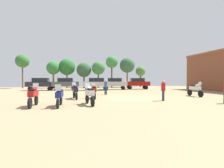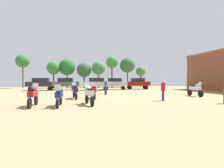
# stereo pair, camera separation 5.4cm
# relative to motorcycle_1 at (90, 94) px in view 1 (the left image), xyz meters

# --- Properties ---
(ground_plane) EXTENTS (44.00, 52.00, 0.02)m
(ground_plane) POSITION_rel_motorcycle_1_xyz_m (4.02, 3.93, -0.74)
(ground_plane) COLOR #97855F
(motorcycle_1) EXTENTS (0.69, 2.22, 1.50)m
(motorcycle_1) POSITION_rel_motorcycle_1_xyz_m (0.00, 0.00, 0.00)
(motorcycle_1) COLOR black
(motorcycle_1) RESTS_ON ground
(motorcycle_2) EXTENTS (0.62, 2.20, 1.44)m
(motorcycle_2) POSITION_rel_motorcycle_1_xyz_m (-1.96, -0.40, -0.03)
(motorcycle_2) COLOR black
(motorcycle_2) RESTS_ON ground
(motorcycle_3) EXTENTS (0.67, 2.16, 1.49)m
(motorcycle_3) POSITION_rel_motorcycle_1_xyz_m (-1.06, 3.89, -0.00)
(motorcycle_3) COLOR black
(motorcycle_3) RESTS_ON ground
(motorcycle_4) EXTENTS (0.62, 2.23, 1.46)m
(motorcycle_4) POSITION_rel_motorcycle_1_xyz_m (0.63, 3.78, -0.02)
(motorcycle_4) COLOR black
(motorcycle_4) RESTS_ON ground
(motorcycle_5) EXTENTS (0.62, 2.32, 1.51)m
(motorcycle_5) POSITION_rel_motorcycle_1_xyz_m (11.16, 3.76, 0.01)
(motorcycle_5) COLOR black
(motorcycle_5) RESTS_ON ground
(motorcycle_7) EXTENTS (0.62, 2.21, 1.50)m
(motorcycle_7) POSITION_rel_motorcycle_1_xyz_m (-3.61, -0.10, 0.00)
(motorcycle_7) COLOR black
(motorcycle_7) RESTS_ON ground
(car_1) EXTENTS (4.54, 2.51, 2.00)m
(car_1) POSITION_rel_motorcycle_1_xyz_m (5.46, 17.10, 0.43)
(car_1) COLOR black
(car_1) RESTS_ON ground
(car_2) EXTENTS (4.36, 1.95, 2.00)m
(car_2) POSITION_rel_motorcycle_1_xyz_m (-6.68, 17.11, 0.43)
(car_2) COLOR black
(car_2) RESTS_ON ground
(car_3) EXTENTS (4.51, 2.37, 2.00)m
(car_3) POSITION_rel_motorcycle_1_xyz_m (9.76, 17.45, 0.43)
(car_3) COLOR black
(car_3) RESTS_ON ground
(car_4) EXTENTS (4.43, 2.14, 2.00)m
(car_4) POSITION_rel_motorcycle_1_xyz_m (2.10, 15.57, 0.43)
(car_4) COLOR black
(car_4) RESTS_ON ground
(car_5) EXTENTS (4.54, 2.51, 2.00)m
(car_5) POSITION_rel_motorcycle_1_xyz_m (-2.95, 17.17, 0.43)
(car_5) COLOR black
(car_5) RESTS_ON ground
(person_1) EXTENTS (0.47, 0.47, 1.73)m
(person_1) POSITION_rel_motorcycle_1_xyz_m (2.34, 7.48, 0.27)
(person_1) COLOR #263042
(person_1) RESTS_ON ground
(person_3) EXTENTS (0.39, 0.39, 1.68)m
(person_3) POSITION_rel_motorcycle_1_xyz_m (6.10, 1.03, 0.25)
(person_3) COLOR #2F2650
(person_3) RESTS_ON ground
(tree_1) EXTENTS (3.48, 3.48, 6.15)m
(tree_1) POSITION_rel_motorcycle_1_xyz_m (-3.16, 25.65, 3.66)
(tree_1) COLOR brown
(tree_1) RESTS_ON ground
(tree_2) EXTENTS (3.15, 3.15, 5.41)m
(tree_2) POSITION_rel_motorcycle_1_xyz_m (0.43, 25.44, 3.07)
(tree_2) COLOR brown
(tree_2) RESTS_ON ground
(tree_3) EXTENTS (2.64, 2.64, 6.79)m
(tree_3) POSITION_rel_motorcycle_1_xyz_m (-11.81, 25.21, 4.68)
(tree_3) COLOR brown
(tree_3) RESTS_ON ground
(tree_4) EXTENTS (3.41, 3.41, 6.70)m
(tree_4) POSITION_rel_motorcycle_1_xyz_m (10.16, 25.32, 4.23)
(tree_4) COLOR brown
(tree_4) RESTS_ON ground
(tree_5) EXTENTS (2.73, 2.73, 7.06)m
(tree_5) POSITION_rel_motorcycle_1_xyz_m (6.64, 25.65, 4.88)
(tree_5) COLOR brown
(tree_5) RESTS_ON ground
(tree_6) EXTENTS (2.86, 2.86, 5.65)m
(tree_6) POSITION_rel_motorcycle_1_xyz_m (3.49, 24.78, 3.46)
(tree_6) COLOR brown
(tree_6) RESTS_ON ground
(tree_7) EXTENTS (2.76, 2.76, 5.54)m
(tree_7) POSITION_rel_motorcycle_1_xyz_m (-5.85, 24.98, 3.39)
(tree_7) COLOR brown
(tree_7) RESTS_ON ground
(tree_8) EXTENTS (2.29, 2.29, 4.84)m
(tree_8) POSITION_rel_motorcycle_1_xyz_m (13.61, 25.97, 2.88)
(tree_8) COLOR brown
(tree_8) RESTS_ON ground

